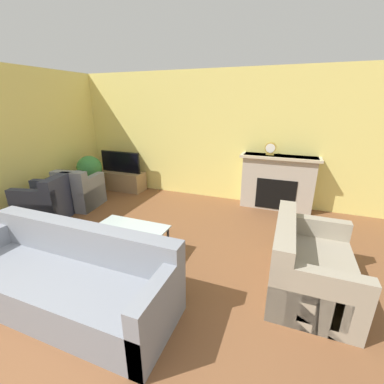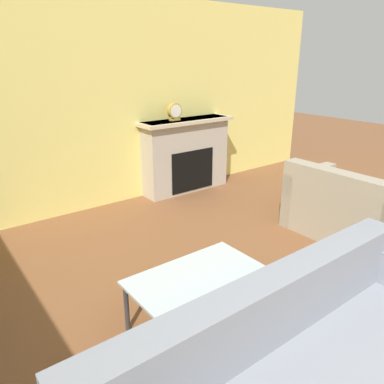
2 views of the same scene
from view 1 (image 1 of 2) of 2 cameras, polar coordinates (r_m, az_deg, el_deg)
wall_back at (r=5.74m, az=2.23°, el=12.21°), size 8.76×0.06×2.70m
fireplace at (r=5.40m, az=18.43°, el=2.27°), size 1.49×0.40×1.09m
tv_stand at (r=6.59m, az=-15.23°, el=2.47°), size 1.13×0.44×0.45m
tv at (r=6.47m, az=-15.61°, el=6.47°), size 1.05×0.06×0.50m
couch_sectional at (r=3.16m, az=-25.94°, el=-17.19°), size 2.40×0.85×0.82m
couch_loveseat at (r=3.32m, az=24.28°, el=-14.92°), size 0.87×1.32×0.82m
armchair_by_window at (r=5.43m, az=-29.62°, el=-2.22°), size 0.97×0.89×0.82m
armchair_accent at (r=5.74m, az=-23.63°, el=-0.18°), size 0.78×0.86×0.82m
coffee_table at (r=3.69m, az=-13.77°, el=-8.44°), size 1.01×0.59×0.42m
potted_plant at (r=6.31m, az=-21.76°, el=4.48°), size 0.55×0.55×0.92m
mantel_clock at (r=5.27m, az=17.03°, el=9.23°), size 0.21×0.07×0.24m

